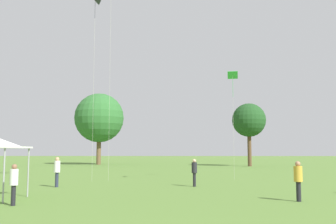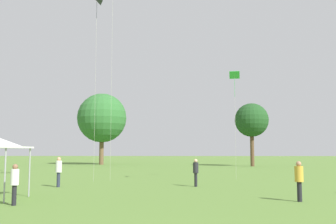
{
  "view_description": "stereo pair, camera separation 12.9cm",
  "coord_description": "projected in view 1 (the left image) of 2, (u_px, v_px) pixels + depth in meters",
  "views": [
    {
      "loc": [
        0.47,
        -7.91,
        2.2
      ],
      "look_at": [
        0.13,
        6.77,
        3.64
      ],
      "focal_mm": 42.0,
      "sensor_mm": 36.0,
      "label": 1
    },
    {
      "loc": [
        0.6,
        -7.91,
        2.2
      ],
      "look_at": [
        0.13,
        6.77,
        3.64
      ],
      "focal_mm": 42.0,
      "sensor_mm": 36.0,
      "label": 2
    }
  ],
  "objects": [
    {
      "name": "distant_tree_0",
      "position": [
        99.0,
        118.0,
        61.69
      ],
      "size": [
        7.7,
        7.7,
        11.15
      ],
      "color": "brown",
      "rests_on": "ground"
    },
    {
      "name": "person_standing_0",
      "position": [
        57.0,
        169.0,
        23.71
      ],
      "size": [
        0.46,
        0.46,
        1.8
      ],
      "rotation": [
        0.0,
        0.0,
        1.28
      ],
      "color": "#282D42",
      "rests_on": "ground"
    },
    {
      "name": "distant_tree_1",
      "position": [
        249.0,
        120.0,
        55.34
      ],
      "size": [
        4.73,
        4.73,
        8.83
      ],
      "color": "brown",
      "rests_on": "ground"
    },
    {
      "name": "person_standing_1",
      "position": [
        298.0,
        177.0,
        17.05
      ],
      "size": [
        0.41,
        0.41,
        1.73
      ],
      "rotation": [
        0.0,
        0.0,
        1.46
      ],
      "color": "black",
      "rests_on": "ground"
    },
    {
      "name": "kite_4",
      "position": [
        233.0,
        79.0,
        30.43
      ],
      "size": [
        0.86,
        0.74,
        8.27
      ],
      "rotation": [
        0.0,
        0.0,
        2.21
      ],
      "color": "green",
      "rests_on": "ground"
    },
    {
      "name": "person_standing_3",
      "position": [
        14.0,
        181.0,
        15.76
      ],
      "size": [
        0.43,
        0.43,
        1.65
      ],
      "rotation": [
        0.0,
        0.0,
        1.96
      ],
      "color": "black",
      "rests_on": "ground"
    },
    {
      "name": "kite_2",
      "position": [
        95.0,
        4.0,
        28.96
      ],
      "size": [
        1.04,
        1.2,
        13.82
      ],
      "rotation": [
        0.0,
        0.0,
        1.14
      ],
      "color": "#1E2328",
      "rests_on": "ground"
    },
    {
      "name": "person_standing_4",
      "position": [
        194.0,
        170.0,
        24.06
      ],
      "size": [
        0.46,
        0.46,
        1.67
      ],
      "rotation": [
        0.0,
        0.0,
        3.75
      ],
      "color": "black",
      "rests_on": "ground"
    }
  ]
}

